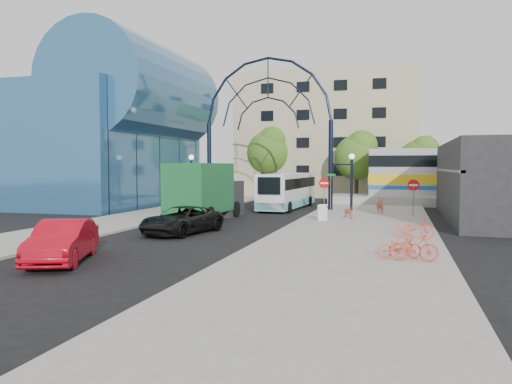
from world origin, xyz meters
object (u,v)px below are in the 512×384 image
(tree_north_b, at_px, (270,150))
(bike_far_b, at_px, (414,247))
(stop_sign, at_px, (324,186))
(street_name_sign, at_px, (331,184))
(red_sedan, at_px, (62,241))
(bike_near_b, at_px, (380,205))
(city_bus, at_px, (288,190))
(gateway_arch, at_px, (268,102))
(bike_far_a, at_px, (414,228))
(green_truck, at_px, (206,192))
(tree_north_c, at_px, (421,158))
(bike_far_c, at_px, (399,247))
(tree_north_a, at_px, (358,155))
(do_not_enter_sign, at_px, (413,189))
(sandwich_board, at_px, (323,211))
(black_suv, at_px, (182,220))
(bike_near_a, at_px, (349,212))

(tree_north_b, xyz_separation_m, bike_far_b, (14.51, -36.06, -4.65))
(stop_sign, bearing_deg, street_name_sign, 56.36)
(red_sedan, xyz_separation_m, bike_near_b, (10.36, 21.69, -0.08))
(stop_sign, height_order, tree_north_b, tree_north_b)
(city_bus, bearing_deg, gateway_arch, -127.72)
(bike_far_a, bearing_deg, city_bus, 24.68)
(red_sedan, bearing_deg, green_truck, 69.70)
(tree_north_c, xyz_separation_m, bike_far_c, (-1.99, -33.75, -3.73))
(city_bus, distance_m, bike_far_a, 18.50)
(street_name_sign, height_order, bike_far_b, street_name_sign)
(bike_near_b, bearing_deg, bike_far_b, -99.86)
(tree_north_c, relative_size, bike_far_b, 3.91)
(stop_sign, bearing_deg, bike_far_b, -72.17)
(street_name_sign, xyz_separation_m, city_bus, (-3.90, 2.93, -0.63))
(stop_sign, relative_size, bike_far_a, 1.39)
(tree_north_a, distance_m, red_sedan, 36.22)
(do_not_enter_sign, relative_size, green_truck, 0.34)
(green_truck, bearing_deg, tree_north_c, 60.59)
(do_not_enter_sign, height_order, tree_north_c, tree_north_c)
(sandwich_board, xyz_separation_m, bike_far_c, (4.53, -11.80, -0.19))
(red_sedan, xyz_separation_m, bike_far_b, (12.20, 3.13, -0.14))
(tree_north_b, relative_size, bike_near_b, 4.30)
(city_bus, relative_size, black_suv, 2.08)
(green_truck, distance_m, bike_far_a, 14.10)
(gateway_arch, xyz_separation_m, green_truck, (-1.96, -8.39, -6.73))
(black_suv, bearing_deg, street_name_sign, 77.85)
(tree_north_a, distance_m, tree_north_c, 6.33)
(stop_sign, bearing_deg, city_bus, 134.70)
(city_bus, height_order, bike_far_a, city_bus)
(black_suv, relative_size, red_sedan, 1.09)
(green_truck, relative_size, red_sedan, 1.59)
(tree_north_c, bearing_deg, bike_near_b, -102.13)
(green_truck, distance_m, bike_far_c, 16.69)
(stop_sign, height_order, tree_north_c, tree_north_c)
(street_name_sign, relative_size, red_sedan, 0.60)
(tree_north_b, relative_size, green_truck, 1.09)
(tree_north_b, bearing_deg, green_truck, -85.48)
(sandwich_board, bearing_deg, gateway_arch, 124.91)
(do_not_enter_sign, relative_size, street_name_sign, 0.89)
(green_truck, relative_size, bike_far_b, 4.43)
(bike_near_a, bearing_deg, city_bus, 103.83)
(tree_north_a, xyz_separation_m, tree_north_b, (-10.00, 4.00, 0.66))
(bike_far_c, bearing_deg, gateway_arch, 7.07)
(tree_north_a, xyz_separation_m, bike_near_a, (0.84, -17.78, -4.08))
(do_not_enter_sign, xyz_separation_m, bike_far_c, (-0.87, -15.82, -1.43))
(city_bus, bearing_deg, black_suv, -93.95)
(green_truck, height_order, bike_near_b, green_truck)
(street_name_sign, bearing_deg, tree_north_c, 65.69)
(do_not_enter_sign, relative_size, bike_near_a, 1.60)
(bike_near_a, bearing_deg, tree_north_c, 51.74)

